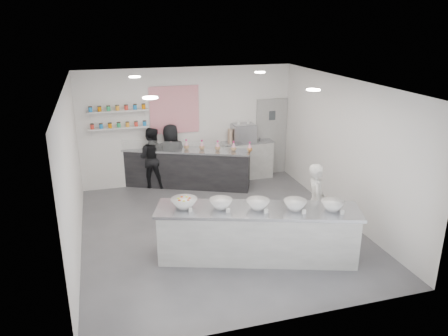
# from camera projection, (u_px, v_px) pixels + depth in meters

# --- Properties ---
(floor) EXTENTS (6.00, 6.00, 0.00)m
(floor) POSITION_uv_depth(u_px,v_px,m) (220.00, 230.00, 9.03)
(floor) COLOR #515156
(floor) RESTS_ON ground
(ceiling) EXTENTS (6.00, 6.00, 0.00)m
(ceiling) POSITION_uv_depth(u_px,v_px,m) (220.00, 84.00, 8.04)
(ceiling) COLOR white
(ceiling) RESTS_ON floor
(back_wall) EXTENTS (5.50, 0.00, 5.50)m
(back_wall) POSITION_uv_depth(u_px,v_px,m) (188.00, 126.00, 11.26)
(back_wall) COLOR white
(back_wall) RESTS_ON floor
(left_wall) EXTENTS (0.00, 6.00, 6.00)m
(left_wall) POSITION_uv_depth(u_px,v_px,m) (72.00, 174.00, 7.81)
(left_wall) COLOR white
(left_wall) RESTS_ON floor
(right_wall) EXTENTS (0.00, 6.00, 6.00)m
(right_wall) POSITION_uv_depth(u_px,v_px,m) (344.00, 150.00, 9.26)
(right_wall) COLOR white
(right_wall) RESTS_ON floor
(back_door) EXTENTS (0.88, 0.04, 2.10)m
(back_door) POSITION_uv_depth(u_px,v_px,m) (271.00, 137.00, 11.98)
(back_door) COLOR #9C9C99
(back_door) RESTS_ON floor
(pattern_panel) EXTENTS (1.25, 0.03, 1.20)m
(pattern_panel) POSITION_uv_depth(u_px,v_px,m) (174.00, 110.00, 10.99)
(pattern_panel) COLOR #E23452
(pattern_panel) RESTS_ON back_wall
(jar_shelf_lower) EXTENTS (1.45, 0.22, 0.04)m
(jar_shelf_lower) POSITION_uv_depth(u_px,v_px,m) (119.00, 128.00, 10.67)
(jar_shelf_lower) COLOR silver
(jar_shelf_lower) RESTS_ON back_wall
(jar_shelf_upper) EXTENTS (1.45, 0.22, 0.04)m
(jar_shelf_upper) POSITION_uv_depth(u_px,v_px,m) (118.00, 111.00, 10.53)
(jar_shelf_upper) COLOR silver
(jar_shelf_upper) RESTS_ON back_wall
(preserve_jars) EXTENTS (1.45, 0.10, 0.56)m
(preserve_jars) POSITION_uv_depth(u_px,v_px,m) (118.00, 117.00, 10.56)
(preserve_jars) COLOR #F03C2D
(preserve_jars) RESTS_ON jar_shelf_lower
(downlight_0) EXTENTS (0.24, 0.24, 0.02)m
(downlight_0) POSITION_uv_depth(u_px,v_px,m) (150.00, 98.00, 6.77)
(downlight_0) COLOR white
(downlight_0) RESTS_ON ceiling
(downlight_1) EXTENTS (0.24, 0.24, 0.02)m
(downlight_1) POSITION_uv_depth(u_px,v_px,m) (313.00, 90.00, 7.51)
(downlight_1) COLOR white
(downlight_1) RESTS_ON ceiling
(downlight_2) EXTENTS (0.24, 0.24, 0.02)m
(downlight_2) POSITION_uv_depth(u_px,v_px,m) (135.00, 77.00, 9.13)
(downlight_2) COLOR white
(downlight_2) RESTS_ON ceiling
(downlight_3) EXTENTS (0.24, 0.24, 0.02)m
(downlight_3) POSITION_uv_depth(u_px,v_px,m) (260.00, 72.00, 9.87)
(downlight_3) COLOR white
(downlight_3) RESTS_ON ceiling
(prep_counter) EXTENTS (3.67, 1.91, 0.98)m
(prep_counter) POSITION_uv_depth(u_px,v_px,m) (257.00, 234.00, 7.83)
(prep_counter) COLOR #A8A8A3
(prep_counter) RESTS_ON floor
(back_bar) EXTENTS (3.19, 1.88, 1.00)m
(back_bar) POSITION_uv_depth(u_px,v_px,m) (187.00, 168.00, 11.18)
(back_bar) COLOR black
(back_bar) RESTS_ON floor
(sneeze_guard) EXTENTS (2.91, 1.33, 0.27)m
(sneeze_guard) POSITION_uv_depth(u_px,v_px,m) (184.00, 147.00, 10.71)
(sneeze_guard) COLOR white
(sneeze_guard) RESTS_ON back_bar
(espresso_ledge) EXTENTS (1.38, 0.44, 1.02)m
(espresso_ledge) POSITION_uv_depth(u_px,v_px,m) (247.00, 160.00, 11.79)
(espresso_ledge) COLOR #A8A8A3
(espresso_ledge) RESTS_ON floor
(espresso_machine) EXTENTS (0.62, 0.43, 0.47)m
(espresso_machine) POSITION_uv_depth(u_px,v_px,m) (243.00, 133.00, 11.51)
(espresso_machine) COLOR #93969E
(espresso_machine) RESTS_ON espresso_ledge
(cup_stacks) EXTENTS (0.24, 0.24, 0.37)m
(cup_stacks) POSITION_uv_depth(u_px,v_px,m) (232.00, 136.00, 11.45)
(cup_stacks) COLOR tan
(cup_stacks) RESTS_ON espresso_ledge
(prep_bowls) EXTENTS (3.02, 1.44, 0.16)m
(prep_bowls) POSITION_uv_depth(u_px,v_px,m) (258.00, 204.00, 7.64)
(prep_bowls) COLOR white
(prep_bowls) RESTS_ON prep_counter
(label_cards) EXTENTS (2.66, 0.04, 0.07)m
(label_cards) POSITION_uv_depth(u_px,v_px,m) (278.00, 218.00, 7.25)
(label_cards) COLOR white
(label_cards) RESTS_ON prep_counter
(cookie_bags) EXTENTS (3.10, 1.50, 0.26)m
(cookie_bags) POSITION_uv_depth(u_px,v_px,m) (186.00, 144.00, 10.98)
(cookie_bags) COLOR pink
(cookie_bags) RESTS_ON back_bar
(woman_prep) EXTENTS (0.55, 0.66, 1.53)m
(woman_prep) POSITION_uv_depth(u_px,v_px,m) (316.00, 201.00, 8.49)
(woman_prep) COLOR silver
(woman_prep) RESTS_ON floor
(staff_left) EXTENTS (0.92, 0.82, 1.56)m
(staff_left) POSITION_uv_depth(u_px,v_px,m) (152.00, 158.00, 11.09)
(staff_left) COLOR black
(staff_left) RESTS_ON floor
(staff_right) EXTENTS (0.79, 0.52, 1.61)m
(staff_right) POSITION_uv_depth(u_px,v_px,m) (172.00, 155.00, 11.22)
(staff_right) COLOR black
(staff_right) RESTS_ON floor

